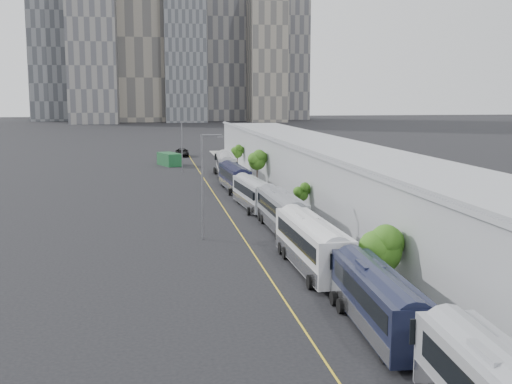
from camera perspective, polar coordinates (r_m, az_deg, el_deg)
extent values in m
cube|color=gray|center=(69.90, 6.41, -2.23)|extent=(10.00, 170.00, 0.12)
cube|color=gold|center=(67.84, -2.16, -2.56)|extent=(0.12, 160.00, 0.02)
cube|color=gray|center=(70.54, 9.59, 0.55)|extent=(12.00, 160.00, 6.80)
cube|color=gray|center=(70.25, 9.64, 2.53)|extent=(12.45, 160.40, 2.57)
cube|color=gray|center=(68.44, 4.98, 3.43)|extent=(0.30, 160.00, 0.40)
cube|color=slate|center=(313.93, -14.42, 14.62)|extent=(22.00, 22.00, 95.00)
cube|color=slate|center=(322.65, -6.37, 13.32)|extent=(20.00, 20.00, 80.00)
cube|color=slate|center=(345.38, -3.16, 15.13)|extent=(24.00, 24.00, 105.00)
cube|color=gray|center=(322.02, 0.99, 12.49)|extent=(18.00, 18.00, 70.00)
cube|color=slate|center=(356.39, -17.22, 14.97)|extent=(28.00, 26.00, 110.00)
cube|color=slate|center=(360.33, 2.70, 13.66)|extent=(22.00, 22.00, 90.00)
cube|color=#909299|center=(25.73, 20.63, -13.28)|extent=(1.49, 2.36, 0.31)
cube|color=black|center=(37.03, 10.75, -9.38)|extent=(3.02, 12.21, 2.93)
cube|color=black|center=(36.71, 10.87, -8.68)|extent=(3.01, 10.76, 1.00)
cube|color=silver|center=(37.33, 10.71, -10.75)|extent=(3.05, 11.97, 0.94)
cube|color=black|center=(37.84, 10.09, -6.44)|extent=(1.31, 2.11, 0.28)
cube|color=silver|center=(48.79, 4.96, -4.63)|extent=(2.87, 13.44, 3.25)
cube|color=black|center=(48.46, 5.03, -4.02)|extent=(2.90, 11.84, 1.10)
cube|color=silver|center=(49.04, 4.95, -5.82)|extent=(2.90, 13.18, 1.04)
cube|color=silver|center=(49.88, 4.55, -2.25)|extent=(1.37, 2.29, 0.31)
cube|color=gray|center=(62.95, 2.24, -1.69)|extent=(2.75, 12.80, 3.09)
cube|color=black|center=(62.66, 2.28, -1.22)|extent=(2.79, 11.27, 1.05)
cube|color=silver|center=(63.13, 2.23, -2.57)|extent=(2.79, 12.55, 0.99)
cube|color=gray|center=(64.09, 1.98, 0.03)|extent=(1.31, 2.18, 0.29)
cube|color=#ABAFB6|center=(74.93, -0.26, -0.12)|extent=(3.25, 12.12, 2.90)
cube|color=black|center=(74.67, -0.24, 0.26)|extent=(3.21, 10.69, 0.99)
cube|color=silver|center=(75.08, -0.26, -0.82)|extent=(3.28, 11.88, 0.93)
cube|color=#ABAFB6|center=(76.06, -0.43, 1.22)|extent=(1.34, 2.11, 0.28)
cube|color=black|center=(89.18, -1.93, 1.31)|extent=(3.04, 12.39, 2.98)
cube|color=black|center=(88.93, -1.91, 1.64)|extent=(3.03, 10.92, 1.01)
cube|color=silver|center=(89.31, -1.92, 0.70)|extent=(3.07, 12.15, 0.95)
cube|color=black|center=(90.39, -2.05, 2.45)|extent=(1.33, 2.14, 0.28)
cube|color=#BBBBBD|center=(104.24, -2.72, 2.43)|extent=(3.55, 13.33, 3.19)
cube|color=black|center=(103.98, -2.71, 2.74)|extent=(3.50, 11.76, 1.09)
cube|color=silver|center=(104.35, -2.72, 1.88)|extent=(3.57, 13.07, 1.02)
cube|color=#BBBBBD|center=(105.57, -2.83, 3.46)|extent=(1.47, 2.32, 0.30)
cylinder|color=black|center=(44.53, 10.92, -6.73)|extent=(0.18, 0.18, 2.94)
sphere|color=#295613|center=(44.13, 10.98, -4.64)|extent=(2.98, 2.98, 2.98)
cylinder|color=black|center=(69.04, 4.08, -1.19)|extent=(0.18, 0.18, 2.83)
sphere|color=#295613|center=(68.81, 4.09, -0.05)|extent=(1.43, 1.43, 1.43)
cylinder|color=black|center=(93.77, 0.10, 1.75)|extent=(0.18, 0.18, 3.89)
sphere|color=#295613|center=(93.55, 0.10, 2.97)|extent=(2.55, 2.55, 2.55)
cylinder|color=black|center=(117.22, -1.68, 2.89)|extent=(0.18, 0.18, 2.97)
sphere|color=#295613|center=(117.08, -1.68, 3.64)|extent=(1.96, 1.96, 1.96)
cylinder|color=#59595E|center=(58.49, -4.79, 0.42)|extent=(0.18, 0.18, 9.66)
cylinder|color=#59595E|center=(58.09, -3.97, 5.06)|extent=(1.80, 0.14, 0.14)
cube|color=#59595E|center=(58.18, -3.18, 4.93)|extent=(0.50, 0.22, 0.18)
cylinder|color=#59595E|center=(110.62, -6.60, 4.02)|extent=(0.18, 0.18, 8.81)
cylinder|color=#59595E|center=(110.41, -6.17, 6.25)|extent=(1.80, 0.14, 0.14)
cube|color=#59595E|center=(110.47, -5.75, 6.18)|extent=(0.50, 0.22, 0.18)
cube|color=#154523|center=(121.94, -7.70, 2.90)|extent=(4.66, 6.80, 2.37)
imported|color=black|center=(139.81, -6.59, 3.50)|extent=(3.01, 6.22, 1.70)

